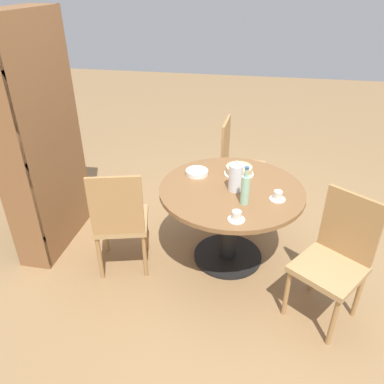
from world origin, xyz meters
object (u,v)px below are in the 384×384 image
at_px(water_bottle, 245,189).
at_px(chair_b, 335,258).
at_px(cup_a, 236,217).
at_px(cup_b, 278,196).
at_px(coffee_pot, 236,177).
at_px(chair_a, 120,219).
at_px(cake_main, 239,171).
at_px(bookshelf, 43,146).
at_px(chair_c, 237,163).

bearing_deg(water_bottle, chair_b, -111.90).
height_order(cup_a, cup_b, same).
relative_size(coffee_pot, cup_b, 2.10).
bearing_deg(coffee_pot, cup_a, -173.88).
distance_m(chair_a, chair_b, 1.62).
relative_size(cake_main, cup_b, 2.08).
xyz_separation_m(cake_main, cup_a, (-0.70, -0.04, -0.01)).
bearing_deg(chair_b, chair_a, -150.19).
distance_m(water_bottle, cup_a, 0.25).
xyz_separation_m(bookshelf, water_bottle, (-0.22, -1.70, -0.12)).
bearing_deg(chair_c, chair_b, -147.04).
bearing_deg(chair_a, chair_b, 158.85).
bearing_deg(cup_b, chair_c, 20.17).
bearing_deg(coffee_pot, cup_b, -105.50).
distance_m(water_bottle, cup_b, 0.28).
bearing_deg(cup_b, water_bottle, 111.91).
bearing_deg(chair_a, bookshelf, -37.28).
relative_size(chair_a, bookshelf, 0.48).
bearing_deg(chair_b, chair_c, 155.70).
bearing_deg(cup_a, bookshelf, 74.70).
distance_m(bookshelf, cup_a, 1.74).
relative_size(bookshelf, cup_a, 16.37).
relative_size(chair_b, coffee_pot, 3.73).
xyz_separation_m(chair_a, cake_main, (0.55, -0.89, 0.24)).
height_order(water_bottle, cup_a, water_bottle).
relative_size(bookshelf, cake_main, 7.88).
distance_m(water_bottle, cake_main, 0.48).
bearing_deg(bookshelf, chair_b, 78.39).
relative_size(chair_c, cup_b, 7.82).
relative_size(chair_c, coffee_pot, 3.73).
xyz_separation_m(chair_b, cup_b, (0.36, 0.41, 0.24)).
distance_m(coffee_pot, cup_a, 0.43).
xyz_separation_m(chair_c, water_bottle, (-1.11, -0.13, 0.33)).
xyz_separation_m(chair_a, chair_c, (1.19, -0.83, 0.00)).
distance_m(chair_a, cake_main, 1.07).
distance_m(chair_c, cake_main, 0.69).
xyz_separation_m(bookshelf, cake_main, (0.24, -1.63, -0.20)).
relative_size(chair_b, bookshelf, 0.48).
bearing_deg(chair_c, coffee_pot, -174.02).
xyz_separation_m(chair_a, bookshelf, (0.31, 0.74, 0.45)).
bearing_deg(coffee_pot, chair_b, -121.50).
relative_size(chair_b, chair_c, 1.00).
bearing_deg(cake_main, water_bottle, -170.78).
xyz_separation_m(cake_main, cup_b, (-0.36, -0.32, -0.01)).
xyz_separation_m(chair_b, cup_a, (0.03, 0.69, 0.24)).
distance_m(bookshelf, water_bottle, 1.72).
height_order(chair_a, chair_c, same).
height_order(chair_a, cup_a, chair_a).
distance_m(coffee_pot, cake_main, 0.28).
relative_size(water_bottle, cup_a, 2.48).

